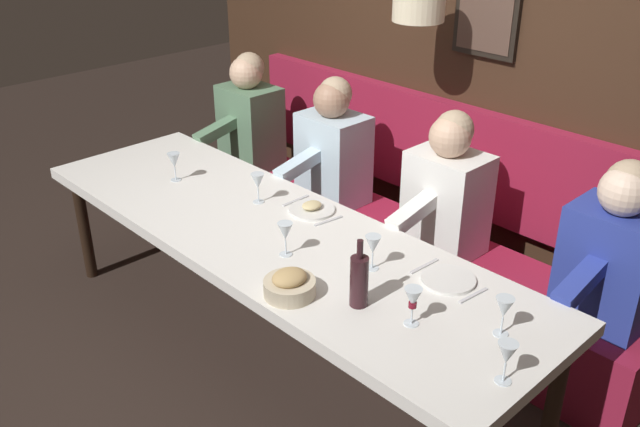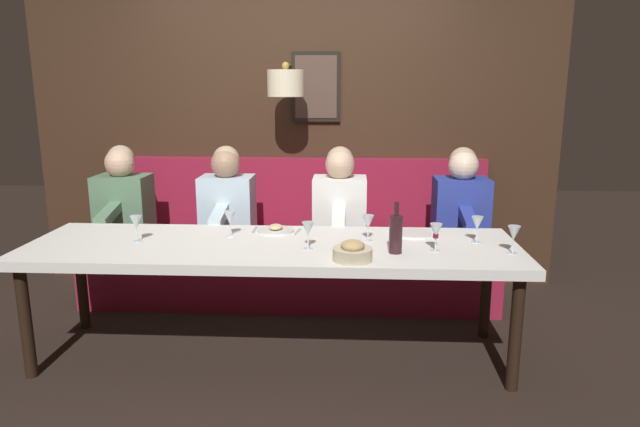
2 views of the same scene
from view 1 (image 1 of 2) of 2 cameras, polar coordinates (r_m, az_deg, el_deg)
ground_plane at (r=3.81m, az=-3.64°, el=-11.23°), size 12.00×12.00×0.00m
dining_table at (r=3.43m, az=-3.97°, el=-2.22°), size 0.90×3.00×0.74m
banquette_bench at (r=4.20m, az=5.54°, el=-3.57°), size 0.52×3.20×0.45m
back_wall_panel at (r=4.20m, az=11.53°, el=12.80°), size 0.59×4.40×2.90m
diner_nearest at (r=3.33m, az=23.04°, el=-2.82°), size 0.60×0.40×0.79m
diner_near at (r=3.71m, az=10.44°, el=2.05°), size 0.60×0.40×0.79m
diner_middle at (r=4.22m, az=1.05°, el=5.62°), size 0.60×0.40×0.79m
diner_far at (r=4.80m, az=-5.87°, el=8.13°), size 0.60×0.40×0.79m
place_setting_0 at (r=3.57m, az=-0.68°, el=0.41°), size 0.24×0.32×0.05m
place_setting_1 at (r=3.04m, az=10.54°, el=-5.39°), size 0.24×0.32×0.01m
wine_glass_0 at (r=2.69m, az=7.69°, el=-7.04°), size 0.07×0.07×0.16m
wine_glass_1 at (r=2.48m, az=15.20°, el=-11.19°), size 0.07×0.07×0.16m
wine_glass_2 at (r=3.64m, az=-5.17°, el=2.61°), size 0.07×0.07×0.16m
wine_glass_3 at (r=3.13m, az=-2.89°, el=-1.57°), size 0.07×0.07×0.16m
wine_glass_4 at (r=2.70m, az=14.98°, el=-7.61°), size 0.07×0.07×0.16m
wine_glass_5 at (r=3.97m, az=-11.97°, el=4.26°), size 0.07×0.07×0.16m
wine_glass_6 at (r=3.03m, az=4.40°, el=-2.67°), size 0.07×0.07×0.16m
wine_bottle at (r=2.78m, az=3.25°, el=-5.54°), size 0.08×0.08×0.30m
bread_bowl at (r=2.88m, az=-2.53°, el=-5.93°), size 0.22×0.22×0.12m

